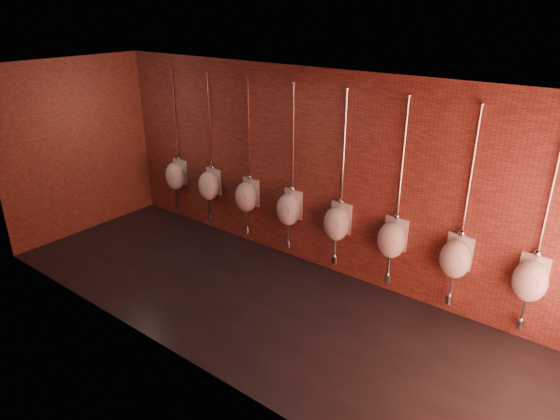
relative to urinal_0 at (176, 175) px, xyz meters
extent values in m
plane|color=black|center=(3.21, -1.35, -0.93)|extent=(8.50, 8.50, 0.00)
cube|color=black|center=(3.21, -1.35, 2.27)|extent=(8.50, 3.00, 0.04)
cube|color=brown|center=(3.21, 0.15, 0.67)|extent=(8.50, 0.04, 3.20)
cube|color=brown|center=(3.21, -2.85, 0.67)|extent=(8.50, 0.04, 3.20)
cube|color=brown|center=(-1.04, -1.35, 0.67)|extent=(0.04, 3.00, 3.20)
ellipsoid|color=white|center=(0.00, -0.01, -0.01)|extent=(0.43, 0.37, 0.55)
cube|color=white|center=(0.00, 0.13, 0.04)|extent=(0.35, 0.05, 0.49)
cylinder|color=#A4A4A4|center=(0.00, -0.15, 0.02)|extent=(0.24, 0.03, 0.24)
cylinder|color=silver|center=(0.00, 0.11, 1.14)|extent=(0.03, 0.03, 1.76)
sphere|color=silver|center=(0.00, 0.10, 0.32)|extent=(0.10, 0.10, 0.10)
cylinder|color=silver|center=(0.00, 0.11, 2.02)|extent=(0.07, 0.07, 0.01)
cylinder|color=silver|center=(0.00, -0.01, -0.40)|extent=(0.04, 0.04, 0.35)
cylinder|color=silver|center=(0.00, -0.01, -0.63)|extent=(0.10, 0.10, 0.13)
cylinder|color=silver|center=(0.00, 0.08, -0.63)|extent=(0.04, 0.18, 0.04)
ellipsoid|color=white|center=(0.92, -0.01, -0.01)|extent=(0.43, 0.37, 0.55)
cube|color=white|center=(0.92, 0.13, 0.04)|extent=(0.35, 0.05, 0.49)
cylinder|color=#A4A4A4|center=(0.92, -0.15, 0.02)|extent=(0.24, 0.03, 0.24)
cylinder|color=silver|center=(0.92, 0.11, 1.14)|extent=(0.03, 0.03, 1.76)
sphere|color=silver|center=(0.92, 0.10, 0.32)|extent=(0.10, 0.10, 0.10)
cylinder|color=silver|center=(0.92, 0.11, 2.02)|extent=(0.07, 0.07, 0.01)
cylinder|color=silver|center=(0.92, -0.01, -0.40)|extent=(0.04, 0.04, 0.35)
cylinder|color=silver|center=(0.92, -0.01, -0.63)|extent=(0.10, 0.10, 0.13)
cylinder|color=silver|center=(0.92, 0.08, -0.63)|extent=(0.04, 0.18, 0.04)
ellipsoid|color=white|center=(1.85, -0.01, -0.01)|extent=(0.43, 0.37, 0.55)
cube|color=white|center=(1.85, 0.13, 0.04)|extent=(0.35, 0.05, 0.49)
cylinder|color=#A4A4A4|center=(1.85, -0.15, 0.02)|extent=(0.24, 0.03, 0.24)
cylinder|color=silver|center=(1.85, 0.11, 1.14)|extent=(0.03, 0.03, 1.76)
sphere|color=silver|center=(1.85, 0.10, 0.32)|extent=(0.10, 0.10, 0.10)
cylinder|color=silver|center=(1.85, 0.11, 2.02)|extent=(0.07, 0.07, 0.01)
cylinder|color=silver|center=(1.85, -0.01, -0.40)|extent=(0.04, 0.04, 0.35)
cylinder|color=silver|center=(1.85, -0.01, -0.63)|extent=(0.10, 0.10, 0.13)
cylinder|color=silver|center=(1.85, 0.08, -0.63)|extent=(0.04, 0.18, 0.04)
ellipsoid|color=white|center=(2.77, -0.01, -0.01)|extent=(0.43, 0.37, 0.55)
cube|color=white|center=(2.77, 0.13, 0.04)|extent=(0.35, 0.05, 0.49)
cylinder|color=#A4A4A4|center=(2.77, -0.15, 0.02)|extent=(0.24, 0.03, 0.24)
cylinder|color=silver|center=(2.77, 0.11, 1.14)|extent=(0.03, 0.03, 1.76)
sphere|color=silver|center=(2.77, 0.10, 0.32)|extent=(0.10, 0.10, 0.10)
cylinder|color=silver|center=(2.77, 0.11, 2.02)|extent=(0.07, 0.07, 0.01)
cylinder|color=silver|center=(2.77, -0.01, -0.40)|extent=(0.04, 0.04, 0.35)
cylinder|color=silver|center=(2.77, -0.01, -0.63)|extent=(0.10, 0.10, 0.13)
cylinder|color=silver|center=(2.77, 0.08, -0.63)|extent=(0.04, 0.18, 0.04)
ellipsoid|color=white|center=(3.70, -0.01, -0.01)|extent=(0.43, 0.37, 0.55)
cube|color=white|center=(3.70, 0.13, 0.04)|extent=(0.35, 0.05, 0.49)
cylinder|color=#A4A4A4|center=(3.70, -0.15, 0.02)|extent=(0.24, 0.03, 0.24)
cylinder|color=silver|center=(3.70, 0.11, 1.14)|extent=(0.03, 0.03, 1.76)
sphere|color=silver|center=(3.70, 0.10, 0.32)|extent=(0.10, 0.10, 0.10)
cylinder|color=silver|center=(3.70, 0.11, 2.02)|extent=(0.07, 0.07, 0.01)
cylinder|color=silver|center=(3.70, -0.01, -0.40)|extent=(0.04, 0.04, 0.35)
cylinder|color=silver|center=(3.70, -0.01, -0.63)|extent=(0.10, 0.10, 0.13)
cylinder|color=silver|center=(3.70, 0.08, -0.63)|extent=(0.04, 0.18, 0.04)
ellipsoid|color=white|center=(4.62, -0.01, -0.01)|extent=(0.43, 0.37, 0.55)
cube|color=white|center=(4.62, 0.13, 0.04)|extent=(0.35, 0.05, 0.49)
cylinder|color=#A4A4A4|center=(4.62, -0.15, 0.02)|extent=(0.24, 0.03, 0.24)
cylinder|color=silver|center=(4.62, 0.11, 1.14)|extent=(0.03, 0.03, 1.76)
sphere|color=silver|center=(4.62, 0.10, 0.32)|extent=(0.10, 0.10, 0.10)
cylinder|color=silver|center=(4.62, 0.11, 2.02)|extent=(0.07, 0.07, 0.01)
cylinder|color=silver|center=(4.62, -0.01, -0.40)|extent=(0.04, 0.04, 0.35)
cylinder|color=silver|center=(4.62, -0.01, -0.63)|extent=(0.10, 0.10, 0.13)
cylinder|color=silver|center=(4.62, 0.08, -0.63)|extent=(0.04, 0.18, 0.04)
ellipsoid|color=white|center=(5.55, -0.01, -0.01)|extent=(0.43, 0.37, 0.55)
cube|color=white|center=(5.55, 0.13, 0.04)|extent=(0.35, 0.05, 0.49)
cylinder|color=#A4A4A4|center=(5.55, -0.15, 0.02)|extent=(0.24, 0.03, 0.24)
cylinder|color=silver|center=(5.55, 0.11, 1.14)|extent=(0.03, 0.03, 1.76)
sphere|color=silver|center=(5.55, 0.10, 0.32)|extent=(0.10, 0.10, 0.10)
cylinder|color=silver|center=(5.55, 0.11, 2.02)|extent=(0.07, 0.07, 0.01)
cylinder|color=silver|center=(5.55, -0.01, -0.40)|extent=(0.04, 0.04, 0.35)
cylinder|color=silver|center=(5.55, -0.01, -0.63)|extent=(0.10, 0.10, 0.13)
cylinder|color=silver|center=(5.55, 0.08, -0.63)|extent=(0.04, 0.18, 0.04)
ellipsoid|color=white|center=(6.47, -0.01, -0.01)|extent=(0.43, 0.37, 0.55)
cube|color=white|center=(6.47, 0.13, 0.04)|extent=(0.35, 0.05, 0.49)
cylinder|color=#A4A4A4|center=(6.47, -0.15, 0.02)|extent=(0.24, 0.03, 0.24)
cylinder|color=silver|center=(6.47, 0.11, 1.14)|extent=(0.03, 0.03, 1.76)
sphere|color=silver|center=(6.47, 0.10, 0.32)|extent=(0.10, 0.10, 0.10)
cylinder|color=silver|center=(6.47, -0.01, -0.40)|extent=(0.04, 0.04, 0.35)
cylinder|color=silver|center=(6.47, -0.01, -0.63)|extent=(0.10, 0.10, 0.13)
cylinder|color=silver|center=(6.47, 0.08, -0.63)|extent=(0.04, 0.18, 0.04)
camera|label=1|loc=(7.30, -6.05, 3.14)|focal=32.00mm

